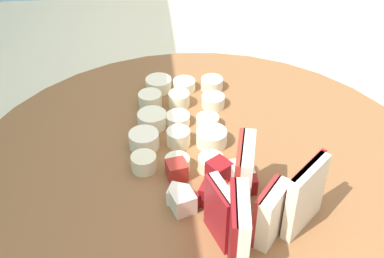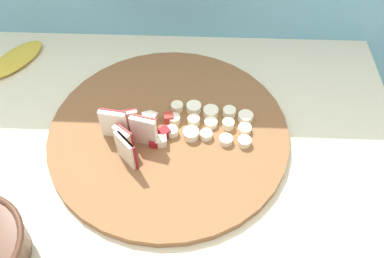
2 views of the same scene
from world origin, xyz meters
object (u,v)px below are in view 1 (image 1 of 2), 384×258
Objects in this scene: cutting_board at (201,181)px; apple_dice_pile at (211,185)px; banana_slice_rows at (178,120)px; apple_wedge_fan at (256,204)px.

apple_dice_pile reaches higher than cutting_board.
banana_slice_rows is (0.10, 0.02, -0.00)m from apple_dice_pile.
apple_dice_pile is 0.10m from banana_slice_rows.
apple_wedge_fan is 1.32× the size of apple_dice_pile.
apple_dice_pile is at bearing -167.22° from cutting_board.
apple_wedge_fan is (-0.07, -0.03, 0.04)m from cutting_board.
cutting_board is 0.09m from apple_wedge_fan.
banana_slice_rows is at bearing 11.50° from cutting_board.
banana_slice_rows is at bearing 18.91° from apple_wedge_fan.
apple_dice_pile is (0.05, 0.03, -0.02)m from apple_wedge_fan.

